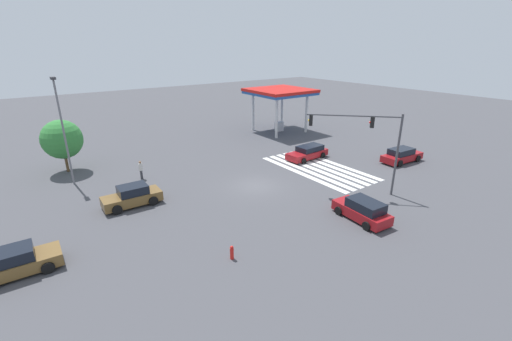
% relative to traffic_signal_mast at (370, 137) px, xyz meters
% --- Properties ---
extents(ground_plane, '(145.38, 145.38, 0.00)m').
position_rel_traffic_signal_mast_xyz_m(ground_plane, '(6.42, 6.42, -4.83)').
color(ground_plane, '#47474C').
extents(crosswalk_markings, '(11.51, 5.35, 0.01)m').
position_rel_traffic_signal_mast_xyz_m(crosswalk_markings, '(6.42, -1.24, -4.83)').
color(crosswalk_markings, silver).
rests_on(crosswalk_markings, ground_plane).
extents(traffic_signal_mast, '(5.24, 5.24, 6.67)m').
position_rel_traffic_signal_mast_xyz_m(traffic_signal_mast, '(0.00, 0.00, 0.00)').
color(traffic_signal_mast, '#47474C').
rests_on(traffic_signal_mast, ground_plane).
extents(car_0, '(2.27, 4.91, 1.38)m').
position_rel_traffic_signal_mast_xyz_m(car_0, '(9.32, -2.55, -4.16)').
color(car_0, maroon).
rests_on(car_0, ground_plane).
extents(car_1, '(4.27, 2.20, 1.54)m').
position_rel_traffic_signal_mast_xyz_m(car_1, '(-2.85, 3.90, -4.10)').
color(car_1, maroon).
rests_on(car_1, ground_plane).
extents(car_2, '(2.09, 4.25, 1.51)m').
position_rel_traffic_signal_mast_xyz_m(car_2, '(4.15, 23.92, -4.13)').
color(car_2, brown).
rests_on(car_2, ground_plane).
extents(car_3, '(2.25, 4.85, 1.49)m').
position_rel_traffic_signal_mast_xyz_m(car_3, '(2.74, -9.65, -4.12)').
color(car_3, maroon).
rests_on(car_3, ground_plane).
extents(car_4, '(2.06, 4.35, 1.59)m').
position_rel_traffic_signal_mast_xyz_m(car_4, '(8.89, 16.29, -4.09)').
color(car_4, brown).
rests_on(car_4, ground_plane).
extents(gas_station_canopy, '(7.67, 7.67, 5.85)m').
position_rel_traffic_signal_mast_xyz_m(gas_station_canopy, '(20.55, -7.78, 0.38)').
color(gas_station_canopy, '#23519E').
rests_on(gas_station_canopy, ground_plane).
extents(pedestrian, '(0.41, 0.41, 1.74)m').
position_rel_traffic_signal_mast_xyz_m(pedestrian, '(13.88, 13.96, -3.86)').
color(pedestrian, '#38383D').
rests_on(pedestrian, ground_plane).
extents(street_light_pole_a, '(0.80, 0.36, 9.18)m').
position_rel_traffic_signal_mast_xyz_m(street_light_pole_a, '(16.35, 19.22, 0.58)').
color(street_light_pole_a, slate).
rests_on(street_light_pole_a, ground_plane).
extents(tree_corner_a, '(3.67, 3.67, 5.05)m').
position_rel_traffic_signal_mast_xyz_m(tree_corner_a, '(20.03, 19.12, -1.62)').
color(tree_corner_a, brown).
rests_on(tree_corner_a, ground_plane).
extents(fire_hydrant, '(0.22, 0.22, 0.86)m').
position_rel_traffic_signal_mast_xyz_m(fire_hydrant, '(-1.47, 13.83, -4.40)').
color(fire_hydrant, red).
rests_on(fire_hydrant, ground_plane).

